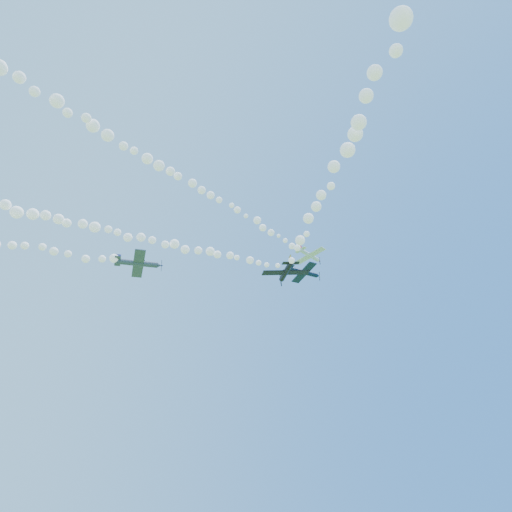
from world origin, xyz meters
TOP-DOWN VIEW (x-y plane):
  - plane_white at (13.68, -7.03)m, footprint 6.62×7.01m
  - smoke_trail_white at (-25.01, -12.44)m, footprint 73.49×12.35m
  - plane_navy at (17.22, -1.29)m, footprint 8.02×8.50m
  - smoke_trail_navy at (-21.28, 8.76)m, footprint 72.47×21.08m
  - plane_grey at (-16.40, 3.36)m, footprint 8.06×8.54m
  - plane_black at (-0.47, -15.83)m, footprint 7.02×6.68m
  - smoke_trail_black at (-15.42, -46.79)m, footprint 29.53×58.48m

SIDE VIEW (x-z plane):
  - smoke_trail_black at x=-15.42m, z-range 33.81..36.64m
  - plane_black at x=-0.47m, z-range 34.51..36.49m
  - plane_grey at x=-16.40m, z-range 39.74..41.91m
  - smoke_trail_white at x=-25.01m, z-range 47.17..50.00m
  - plane_white at x=13.68m, z-range 47.98..49.82m
  - smoke_trail_navy at x=-21.28m, z-range 47.36..50.47m
  - plane_navy at x=17.22m, z-range 47.78..50.45m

